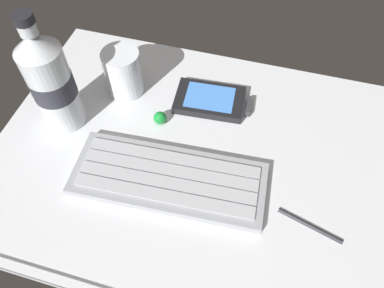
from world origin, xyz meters
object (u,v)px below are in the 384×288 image
at_px(keyboard, 169,179).
at_px(water_bottle, 51,82).
at_px(handheld_device, 213,101).
at_px(juice_cup, 124,74).
at_px(stylus_pen, 310,225).
at_px(trackball_mouse, 160,118).

height_order(keyboard, water_bottle, water_bottle).
xyz_separation_m(handheld_device, juice_cup, (-0.16, -0.01, 0.03)).
height_order(handheld_device, stylus_pen, handheld_device).
bearing_deg(juice_cup, keyboard, -50.60).
bearing_deg(water_bottle, juice_cup, 51.58).
relative_size(water_bottle, stylus_pen, 2.19).
height_order(handheld_device, water_bottle, water_bottle).
relative_size(keyboard, water_bottle, 1.42).
relative_size(handheld_device, water_bottle, 0.63).
xyz_separation_m(water_bottle, stylus_pen, (0.42, -0.08, -0.09)).
height_order(water_bottle, stylus_pen, water_bottle).
distance_m(trackball_mouse, stylus_pen, 0.29).
height_order(handheld_device, juice_cup, juice_cup).
distance_m(handheld_device, water_bottle, 0.27).
bearing_deg(handheld_device, trackball_mouse, -139.63).
bearing_deg(keyboard, trackball_mouse, 114.94).
distance_m(juice_cup, trackball_mouse, 0.10).
height_order(keyboard, trackball_mouse, trackball_mouse).
height_order(water_bottle, trackball_mouse, water_bottle).
xyz_separation_m(keyboard, stylus_pen, (0.21, -0.01, -0.00)).
relative_size(keyboard, handheld_device, 2.25).
bearing_deg(trackball_mouse, keyboard, -65.06).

